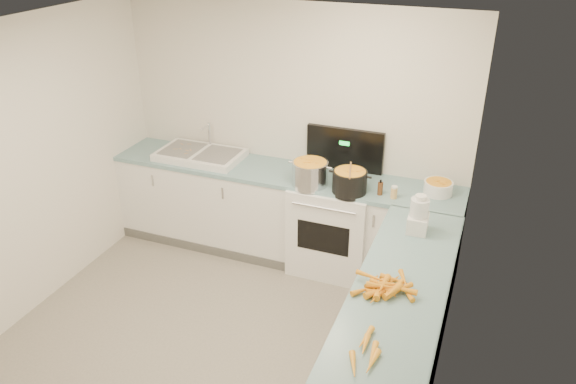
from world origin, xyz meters
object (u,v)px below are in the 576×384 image
(black_pot, at_px, (350,182))
(food_processor, at_px, (419,216))
(extract_bottle, at_px, (380,189))
(spice_jar, at_px, (394,193))
(sink, at_px, (200,155))
(steel_pot, at_px, (310,174))
(mixing_bowl, at_px, (438,188))
(stove, at_px, (333,224))

(black_pot, xyz_separation_m, food_processor, (0.69, -0.48, 0.05))
(extract_bottle, bearing_deg, spice_jar, -9.80)
(sink, height_order, steel_pot, sink)
(spice_jar, bearing_deg, food_processor, -59.90)
(mixing_bowl, relative_size, extract_bottle, 2.15)
(black_pot, relative_size, extract_bottle, 2.62)
(steel_pot, bearing_deg, sink, 172.12)
(food_processor, bearing_deg, extract_bottle, 128.72)
(mixing_bowl, bearing_deg, black_pot, -161.75)
(stove, bearing_deg, steel_pot, -141.61)
(extract_bottle, xyz_separation_m, food_processor, (0.42, -0.52, 0.08))
(steel_pot, distance_m, spice_jar, 0.79)
(black_pot, height_order, extract_bottle, black_pot)
(stove, xyz_separation_m, food_processor, (0.87, -0.65, 0.60))
(extract_bottle, relative_size, spice_jar, 1.20)
(spice_jar, xyz_separation_m, food_processor, (0.29, -0.50, 0.09))
(sink, height_order, food_processor, food_processor)
(stove, bearing_deg, extract_bottle, -15.96)
(spice_jar, bearing_deg, stove, 165.37)
(extract_bottle, distance_m, food_processor, 0.67)
(black_pot, distance_m, food_processor, 0.84)
(stove, distance_m, food_processor, 1.25)
(food_processor, bearing_deg, steel_pot, 155.21)
(sink, distance_m, food_processor, 2.42)
(steel_pot, bearing_deg, stove, 38.39)
(sink, xyz_separation_m, food_processor, (2.32, -0.67, 0.10))
(steel_pot, distance_m, mixing_bowl, 1.16)
(stove, xyz_separation_m, sink, (-1.45, 0.02, 0.50))
(steel_pot, xyz_separation_m, mixing_bowl, (1.13, 0.23, -0.04))
(black_pot, height_order, spice_jar, black_pot)
(steel_pot, bearing_deg, extract_bottle, 2.39)
(sink, height_order, extract_bottle, sink)
(stove, xyz_separation_m, mixing_bowl, (0.93, 0.07, 0.52))
(sink, relative_size, steel_pot, 2.57)
(steel_pot, bearing_deg, black_pot, -2.31)
(food_processor, bearing_deg, mixing_bowl, 85.27)
(extract_bottle, bearing_deg, food_processor, -51.28)
(stove, bearing_deg, mixing_bowl, 4.58)
(stove, relative_size, extract_bottle, 11.41)
(steel_pot, xyz_separation_m, spice_jar, (0.78, 0.01, -0.05))
(steel_pot, xyz_separation_m, extract_bottle, (0.65, 0.03, -0.04))
(black_pot, relative_size, spice_jar, 3.13)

